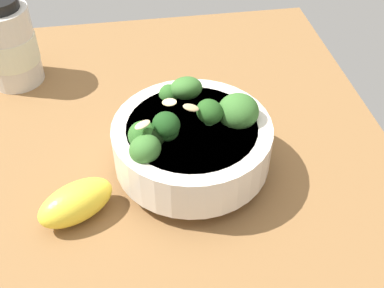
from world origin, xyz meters
TOP-DOWN VIEW (x-y plane):
  - ground_plane at (0.00, 0.00)cm, footprint 60.47×60.47cm
  - bowl_of_broccoli at (5.20, -5.85)cm, footprint 17.40×17.55cm
  - lemon_wedge at (-7.60, -10.72)cm, footprint 9.26×7.64cm
  - bottle_tall at (-16.44, 15.65)cm, footprint 7.41×7.41cm

SIDE VIEW (x-z plane):
  - ground_plane at x=0.00cm, z-range -4.02..0.00cm
  - lemon_wedge at x=-7.60cm, z-range 0.00..4.10cm
  - bowl_of_broccoli at x=5.20cm, z-range -0.53..9.46cm
  - bottle_tall at x=-16.44cm, z-range -0.47..11.88cm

